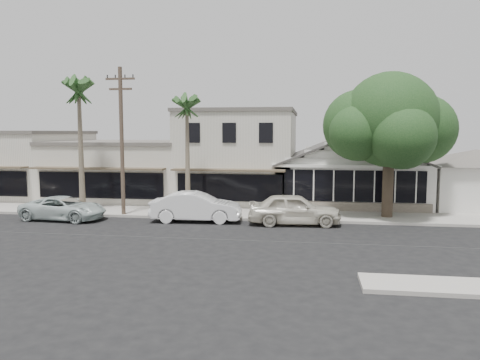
% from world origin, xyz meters
% --- Properties ---
extents(ground, '(140.00, 140.00, 0.00)m').
position_xyz_m(ground, '(0.00, 0.00, 0.00)').
color(ground, black).
rests_on(ground, ground).
extents(sidewalk_north, '(90.00, 3.50, 0.15)m').
position_xyz_m(sidewalk_north, '(-8.00, 6.75, 0.07)').
color(sidewalk_north, '#9E9991').
rests_on(sidewalk_north, ground).
extents(corner_shop, '(10.40, 8.60, 5.10)m').
position_xyz_m(corner_shop, '(5.00, 12.47, 2.62)').
color(corner_shop, white).
rests_on(corner_shop, ground).
extents(side_cottage, '(6.00, 6.00, 3.00)m').
position_xyz_m(side_cottage, '(13.20, 11.50, 1.50)').
color(side_cottage, white).
rests_on(side_cottage, ground).
extents(row_building_near, '(8.00, 10.00, 6.50)m').
position_xyz_m(row_building_near, '(-3.00, 13.50, 3.25)').
color(row_building_near, beige).
rests_on(row_building_near, ground).
extents(row_building_midnear, '(10.00, 10.00, 4.20)m').
position_xyz_m(row_building_midnear, '(-12.00, 13.50, 2.10)').
color(row_building_midnear, beige).
rests_on(row_building_midnear, ground).
extents(row_building_midfar, '(11.00, 10.00, 5.00)m').
position_xyz_m(row_building_midfar, '(-22.50, 13.50, 2.50)').
color(row_building_midfar, beige).
rests_on(row_building_midfar, ground).
extents(utility_pole, '(1.80, 0.24, 9.00)m').
position_xyz_m(utility_pole, '(-9.00, 5.20, 4.79)').
color(utility_pole, brown).
rests_on(utility_pole, ground).
extents(car_0, '(5.28, 2.46, 1.75)m').
position_xyz_m(car_0, '(1.42, 4.26, 0.87)').
color(car_0, beige).
rests_on(car_0, ground).
extents(car_1, '(5.30, 2.16, 1.71)m').
position_xyz_m(car_1, '(-4.22, 4.32, 0.85)').
color(car_1, white).
rests_on(car_1, ground).
extents(car_2, '(5.11, 2.64, 1.38)m').
position_xyz_m(car_2, '(-12.06, 3.66, 0.69)').
color(car_2, silver).
rests_on(car_2, ground).
extents(shade_tree, '(7.78, 7.03, 8.63)m').
position_xyz_m(shade_tree, '(6.74, 6.98, 5.68)').
color(shade_tree, '#4D402E').
rests_on(shade_tree, ground).
extents(palm_east, '(2.54, 2.54, 7.74)m').
position_xyz_m(palm_east, '(-5.19, 6.17, 6.65)').
color(palm_east, '#726651').
rests_on(palm_east, ground).
extents(palm_mid, '(2.93, 2.93, 8.98)m').
position_xyz_m(palm_mid, '(-12.15, 6.15, 7.71)').
color(palm_mid, '#726651').
rests_on(palm_mid, ground).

